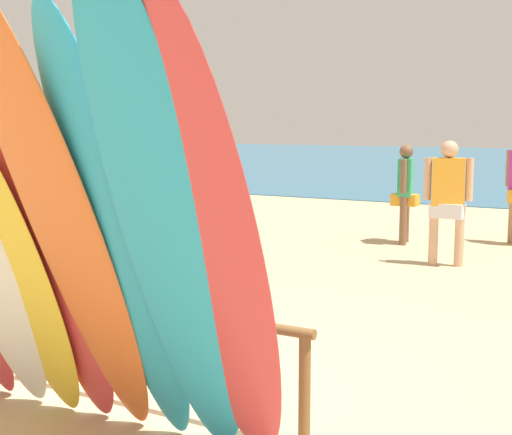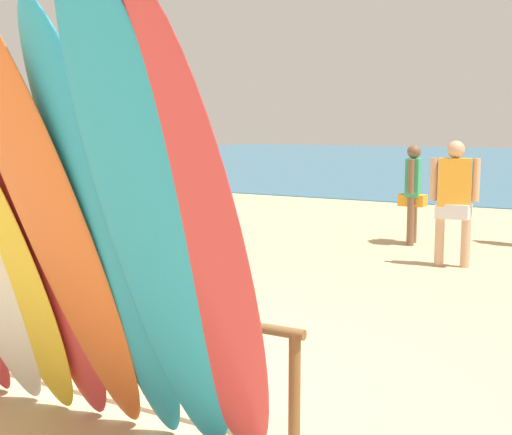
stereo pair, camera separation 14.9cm
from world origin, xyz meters
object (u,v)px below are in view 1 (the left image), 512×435
Objects in this scene: beach_chair_red at (56,264)px; surfboard_teal_7 at (121,245)px; surfboard_teal_8 at (169,236)px; beach_chair_striped at (44,240)px; surfboard_yellow_4 at (17,272)px; surfboard_rack at (110,320)px; beachgoer_midbeach at (148,206)px; beachgoer_photographing at (448,194)px; surfboard_red_5 at (42,227)px; surfboard_red_9 at (216,256)px; beachgoer_near_rack at (405,187)px; surfboard_orange_6 at (66,231)px.

surfboard_teal_7 is at bearing -15.15° from beach_chair_red.
surfboard_teal_8 is 5.80m from beach_chair_striped.
beach_chair_red is at bearing 136.12° from surfboard_yellow_4.
surfboard_rack is 1.53m from surfboard_teal_8.
surfboard_teal_8 is 5.00m from beachgoer_midbeach.
surfboard_teal_8 is 1.74× the size of beachgoer_photographing.
surfboard_rack is at bearing 67.57° from beachgoer_photographing.
surfboard_red_5 is 1.03× the size of surfboard_teal_7.
surfboard_red_9 is at bearing 80.06° from beachgoer_photographing.
beachgoer_near_rack is at bearing -82.14° from beachgoer_midbeach.
surfboard_teal_7 reaches higher than beach_chair_striped.
beachgoer_near_rack is 1.76× the size of beach_chair_red.
beachgoer_near_rack is (-0.85, 7.79, -0.34)m from surfboard_teal_7.
beach_chair_striped is (-1.38, -0.34, -0.47)m from beachgoer_midbeach.
surfboard_red_9 is at bearing 10.61° from surfboard_teal_8.
beachgoer_midbeach is at bearing 121.82° from surfboard_red_5.
surfboard_red_9 is 5.10m from beachgoer_midbeach.
beachgoer_photographing is (1.00, 6.29, -0.04)m from surfboard_yellow_4.
surfboard_yellow_4 is 2.39× the size of beach_chair_red.
beachgoer_photographing is at bearing 88.40° from surfboard_orange_6.
surfboard_red_9 is (1.46, -0.10, 0.24)m from surfboard_yellow_4.
beachgoer_near_rack is at bearing 93.88° from surfboard_red_5.
beachgoer_photographing is (-0.46, 6.40, -0.29)m from surfboard_red_9.
surfboard_yellow_4 is at bearing 173.03° from surfboard_red_9.
surfboard_red_5 is 3.38× the size of beach_chair_striped.
surfboard_red_9 is (0.61, -0.03, 0.00)m from surfboard_teal_7.
surfboard_yellow_4 is at bearing -24.33° from beach_chair_red.
surfboard_yellow_4 is at bearing 150.25° from beachgoer_midbeach.
surfboard_red_5 reaches higher than beachgoer_photographing.
beachgoer_midbeach is 1.94× the size of beach_chair_striped.
surfboard_orange_6 reaches higher than surfboard_rack.
surfboard_teal_7 is at bearing 0.07° from surfboard_red_5.
beachgoer_photographing is at bearing 85.30° from surfboard_red_5.
surfboard_red_9 reaches higher than beachgoer_midbeach.
surfboard_teal_7 is at bearing 16.96° from surfboard_orange_6.
surfboard_red_9 reaches higher than surfboard_yellow_4.
surfboard_orange_6 reaches higher than beachgoer_near_rack.
beachgoer_photographing is (-0.23, 6.46, -0.38)m from surfboard_teal_8.
beachgoer_photographing reaches higher than beach_chair_red.
surfboard_teal_7 reaches higher than beachgoer_photographing.
beachgoer_photographing is at bearing 91.16° from surfboard_red_9.
surfboard_teal_7 is 0.61m from surfboard_red_9.
surfboard_yellow_4 is at bearing 177.60° from surfboard_teal_7.
surfboard_rack is 1.07× the size of surfboard_orange_6.
surfboard_teal_8 is at bearing -167.76° from surfboard_red_9.
surfboard_red_9 is 1.72× the size of beachgoer_near_rack.
surfboard_teal_7 reaches higher than surfboard_yellow_4.
beach_chair_red is at bearing 142.02° from surfboard_rack.
beachgoer_near_rack is 0.94× the size of beachgoer_photographing.
surfboard_red_5 reaches higher than beach_chair_striped.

